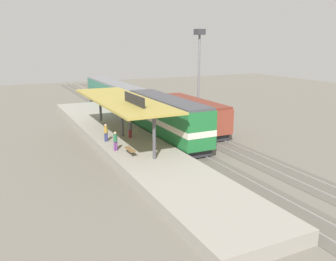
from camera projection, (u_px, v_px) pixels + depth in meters
name	position (u px, v px, depth m)	size (l,w,h in m)	color
ground_plane	(180.00, 137.00, 38.92)	(120.00, 120.00, 0.00)	#666056
track_near	(164.00, 139.00, 38.07)	(3.20, 110.00, 0.16)	#565249
track_far	(200.00, 134.00, 40.02)	(3.20, 110.00, 0.16)	#565249
platform	(123.00, 140.00, 36.01)	(6.00, 44.00, 0.90)	gray
station_canopy	(122.00, 101.00, 34.93)	(5.20, 18.00, 4.70)	#47474C
platform_bench	(130.00, 149.00, 29.89)	(0.44, 1.70, 0.50)	#333338
locomotive	(166.00, 119.00, 36.84)	(2.93, 14.43, 4.44)	#28282D
passenger_carriage_single	(114.00, 96.00, 52.56)	(2.90, 20.00, 4.24)	#28282D
freight_car	(193.00, 114.00, 41.09)	(2.80, 12.00, 3.54)	#28282D
light_mast	(199.00, 56.00, 44.52)	(1.10, 1.10, 11.70)	slate
person_waiting	(130.00, 128.00, 34.98)	(0.34, 0.34, 1.71)	maroon
person_walking	(106.00, 132.00, 33.68)	(0.34, 0.34, 1.71)	navy
person_boarding	(115.00, 140.00, 30.83)	(0.34, 0.34, 1.71)	#663375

